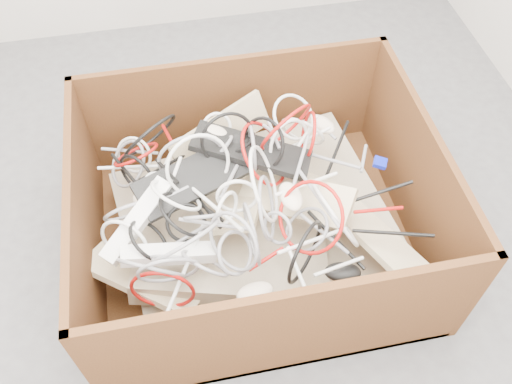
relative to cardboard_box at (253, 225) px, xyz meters
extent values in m
plane|color=#49484B|center=(-0.10, -0.02, -0.13)|extent=(3.00, 3.00, 0.00)
cube|color=#3D1F0F|center=(0.02, 0.00, -0.12)|extent=(1.19, 0.99, 0.03)
cube|color=#3D1F0F|center=(0.02, 0.48, 0.12)|extent=(1.19, 0.02, 0.51)
cube|color=#3D1F0F|center=(0.02, -0.48, 0.12)|extent=(1.19, 0.03, 0.51)
cube|color=#3D1F0F|center=(0.60, 0.00, 0.12)|extent=(0.02, 0.94, 0.51)
cube|color=#3D1F0F|center=(-0.57, 0.00, 0.12)|extent=(0.03, 0.94, 0.51)
cube|color=tan|center=(0.02, 0.02, -0.05)|extent=(1.05, 0.91, 0.19)
cube|color=tan|center=(-0.08, -0.05, 0.03)|extent=(0.75, 0.67, 0.20)
cube|color=beige|center=(-0.21, 0.09, 0.05)|extent=(0.42, 0.32, 0.14)
cube|color=beige|center=(0.24, 0.08, 0.05)|extent=(0.42, 0.32, 0.12)
cube|color=beige|center=(-0.02, -0.20, 0.06)|extent=(0.16, 0.41, 0.04)
cube|color=beige|center=(-0.40, -0.19, 0.08)|extent=(0.41, 0.35, 0.11)
cube|color=beige|center=(0.38, -0.21, 0.12)|extent=(0.28, 0.42, 0.12)
cube|color=beige|center=(-0.06, 0.29, 0.19)|extent=(0.40, 0.25, 0.18)
cube|color=beige|center=(-0.04, 0.02, 0.13)|extent=(0.26, 0.39, 0.21)
cube|color=beige|center=(0.14, -0.05, 0.19)|extent=(0.39, 0.36, 0.18)
cube|color=black|center=(0.02, 0.11, 0.28)|extent=(0.43, 0.30, 0.10)
cube|color=black|center=(-0.18, 0.04, 0.27)|extent=(0.43, 0.28, 0.06)
ellipsoid|color=beige|center=(-0.35, 0.08, 0.18)|extent=(0.13, 0.13, 0.04)
ellipsoid|color=beige|center=(0.31, 0.25, 0.21)|extent=(0.12, 0.13, 0.04)
ellipsoid|color=beige|center=(-0.06, -0.36, 0.17)|extent=(0.12, 0.08, 0.04)
ellipsoid|color=beige|center=(0.10, -0.12, 0.30)|extent=(0.08, 0.12, 0.04)
ellipsoid|color=beige|center=(-0.10, 0.21, 0.29)|extent=(0.13, 0.12, 0.04)
ellipsoid|color=black|center=(0.22, -0.34, 0.17)|extent=(0.13, 0.09, 0.04)
cube|color=white|center=(-0.38, -0.08, 0.25)|extent=(0.25, 0.26, 0.13)
cube|color=white|center=(-0.30, -0.20, 0.21)|extent=(0.29, 0.07, 0.10)
cube|color=#0B17AD|center=(0.46, 0.03, 0.21)|extent=(0.06, 0.06, 0.03)
torus|color=gray|center=(-0.30, -0.22, 0.22)|extent=(0.17, 0.08, 0.16)
torus|color=gray|center=(-0.20, -0.26, 0.23)|extent=(0.19, 0.14, 0.19)
torus|color=silver|center=(-0.25, -0.04, 0.30)|extent=(0.21, 0.20, 0.16)
torus|color=silver|center=(-0.30, 0.04, 0.25)|extent=(0.11, 0.14, 0.10)
torus|color=silver|center=(-0.17, 0.04, 0.33)|extent=(0.28, 0.12, 0.28)
torus|color=gray|center=(-0.18, -0.12, 0.27)|extent=(0.14, 0.10, 0.12)
torus|color=gray|center=(-0.04, -0.21, 0.26)|extent=(0.03, 0.28, 0.28)
torus|color=gray|center=(-0.11, -0.25, 0.30)|extent=(0.17, 0.23, 0.26)
torus|color=silver|center=(0.02, -0.08, 0.33)|extent=(0.11, 0.33, 0.32)
torus|color=black|center=(-0.06, 0.13, 0.34)|extent=(0.26, 0.10, 0.26)
torus|color=gray|center=(-0.41, 0.22, 0.18)|extent=(0.17, 0.23, 0.18)
torus|color=gray|center=(0.04, -0.19, 0.25)|extent=(0.10, 0.14, 0.13)
torus|color=black|center=(0.11, -0.29, 0.23)|extent=(0.21, 0.23, 0.30)
torus|color=gray|center=(0.07, 0.19, 0.26)|extent=(0.14, 0.12, 0.17)
torus|color=#A00E0B|center=(-0.33, -0.30, 0.17)|extent=(0.28, 0.08, 0.28)
torus|color=gray|center=(0.02, 0.10, 0.30)|extent=(0.02, 0.18, 0.18)
torus|color=black|center=(-0.38, 0.16, 0.19)|extent=(0.16, 0.18, 0.23)
torus|color=black|center=(-0.23, -0.11, 0.24)|extent=(0.14, 0.11, 0.11)
torus|color=gray|center=(-0.41, -0.01, 0.22)|extent=(0.19, 0.12, 0.16)
torus|color=gray|center=(-0.24, -0.21, 0.29)|extent=(0.27, 0.19, 0.27)
torus|color=black|center=(-0.32, 0.28, 0.25)|extent=(0.26, 0.25, 0.21)
torus|color=#A00E0B|center=(0.23, 0.15, 0.28)|extent=(0.07, 0.24, 0.24)
torus|color=black|center=(-0.01, 0.14, 0.29)|extent=(0.14, 0.14, 0.08)
torus|color=#A00E0B|center=(0.14, -0.22, 0.31)|extent=(0.24, 0.31, 0.23)
torus|color=black|center=(-0.35, -0.15, 0.23)|extent=(0.15, 0.21, 0.17)
torus|color=black|center=(-0.24, -0.10, 0.27)|extent=(0.16, 0.23, 0.18)
torus|color=silver|center=(0.20, 0.25, 0.27)|extent=(0.19, 0.21, 0.15)
torus|color=silver|center=(0.16, 0.13, 0.26)|extent=(0.23, 0.14, 0.25)
torus|color=silver|center=(-0.10, -0.13, 0.30)|extent=(0.12, 0.13, 0.16)
torus|color=gray|center=(-0.30, -0.28, 0.25)|extent=(0.25, 0.06, 0.24)
torus|color=silver|center=(-0.07, -0.09, 0.31)|extent=(0.19, 0.05, 0.19)
torus|color=#A00E0B|center=(-0.37, 0.23, 0.21)|extent=(0.23, 0.19, 0.16)
torus|color=gray|center=(-0.36, -0.24, 0.22)|extent=(0.27, 0.18, 0.25)
torus|color=gray|center=(-0.08, 0.14, 0.28)|extent=(0.10, 0.14, 0.12)
torus|color=#A00E0B|center=(0.14, 0.14, 0.34)|extent=(0.27, 0.17, 0.30)
torus|color=gray|center=(0.14, -0.20, 0.22)|extent=(0.19, 0.23, 0.14)
torus|color=black|center=(0.06, 0.10, 0.32)|extent=(0.18, 0.17, 0.20)
torus|color=silver|center=(0.23, -0.18, 0.24)|extent=(0.19, 0.33, 0.29)
torus|color=gray|center=(0.02, -0.15, 0.30)|extent=(0.09, 0.28, 0.28)
torus|color=silver|center=(-0.43, -0.12, 0.21)|extent=(0.20, 0.15, 0.23)
torus|color=silver|center=(-0.08, 0.26, 0.26)|extent=(0.15, 0.10, 0.13)
torus|color=gray|center=(-0.19, 0.12, 0.28)|extent=(0.32, 0.03, 0.32)
torus|color=gray|center=(-0.10, -0.26, 0.25)|extent=(0.15, 0.18, 0.14)
torus|color=silver|center=(-0.39, 0.28, 0.16)|extent=(0.16, 0.14, 0.13)
torus|color=#A00E0B|center=(0.06, 0.08, 0.29)|extent=(0.18, 0.29, 0.26)
torus|color=silver|center=(0.23, 0.22, 0.22)|extent=(0.20, 0.16, 0.24)
cylinder|color=gray|center=(0.18, -0.23, 0.23)|extent=(0.13, 0.17, 0.03)
cylinder|color=black|center=(0.22, -0.25, 0.21)|extent=(0.13, 0.23, 0.04)
cylinder|color=gray|center=(0.10, 0.16, 0.30)|extent=(0.03, 0.14, 0.04)
cylinder|color=silver|center=(0.19, 0.13, 0.25)|extent=(0.18, 0.19, 0.09)
cylinder|color=gray|center=(0.31, 0.25, 0.21)|extent=(0.09, 0.16, 0.03)
cylinder|color=black|center=(0.40, -0.26, 0.22)|extent=(0.24, 0.10, 0.04)
cylinder|color=black|center=(-0.17, -0.07, 0.25)|extent=(0.08, 0.19, 0.05)
cylinder|color=black|center=(-0.26, 0.17, 0.21)|extent=(0.21, 0.20, 0.10)
cylinder|color=gray|center=(-0.08, -0.02, 0.30)|extent=(0.09, 0.16, 0.06)
cylinder|color=black|center=(-0.41, 0.15, 0.22)|extent=(0.11, 0.20, 0.02)
cylinder|color=silver|center=(-0.29, 0.15, 0.20)|extent=(0.12, 0.23, 0.02)
cylinder|color=silver|center=(-0.25, -0.25, 0.21)|extent=(0.15, 0.27, 0.04)
cylinder|color=#A00E0B|center=(-0.18, 0.06, 0.28)|extent=(0.17, 0.04, 0.03)
cylinder|color=silver|center=(0.14, -0.26, 0.25)|extent=(0.24, 0.08, 0.04)
cylinder|color=silver|center=(0.16, -0.07, 0.29)|extent=(0.24, 0.10, 0.06)
cylinder|color=gray|center=(0.17, 0.02, 0.30)|extent=(0.11, 0.20, 0.04)
cylinder|color=black|center=(-0.27, 0.06, 0.30)|extent=(0.07, 0.14, 0.04)
cylinder|color=#A00E0B|center=(0.37, -0.19, 0.25)|extent=(0.17, 0.01, 0.03)
cylinder|color=silver|center=(0.21, 0.17, 0.22)|extent=(0.22, 0.04, 0.09)
cylinder|color=gray|center=(-0.28, -0.03, 0.27)|extent=(0.14, 0.07, 0.02)
cylinder|color=gray|center=(-0.40, 0.30, 0.17)|extent=(0.20, 0.04, 0.05)
cylinder|color=silver|center=(-0.25, 0.04, 0.29)|extent=(0.07, 0.12, 0.05)
cylinder|color=gray|center=(0.18, -0.15, 0.32)|extent=(0.07, 0.28, 0.07)
cylinder|color=gray|center=(-0.15, -0.17, 0.29)|extent=(0.22, 0.11, 0.04)
cylinder|color=black|center=(0.34, 0.13, 0.20)|extent=(0.15, 0.23, 0.04)
cylinder|color=silver|center=(-0.14, -0.12, 0.31)|extent=(0.14, 0.25, 0.09)
cylinder|color=black|center=(-0.20, -0.03, 0.25)|extent=(0.18, 0.18, 0.07)
cylinder|color=gray|center=(0.28, 0.05, 0.24)|extent=(0.17, 0.18, 0.09)
cylinder|color=silver|center=(0.20, -0.35, 0.22)|extent=(0.17, 0.05, 0.03)
cylinder|color=silver|center=(-0.39, 0.20, 0.19)|extent=(0.25, 0.04, 0.02)
cylinder|color=silver|center=(0.07, -0.34, 0.24)|extent=(0.04, 0.14, 0.06)
cylinder|color=#A00E0B|center=(-0.25, 0.26, 0.26)|extent=(0.04, 0.13, 0.05)
cylinder|color=black|center=(0.37, -0.11, 0.22)|extent=(0.29, 0.02, 0.10)
cylinder|color=#A00E0B|center=(-0.01, -0.29, 0.23)|extent=(0.12, 0.05, 0.05)
camera|label=1|loc=(-0.21, -1.12, 1.66)|focal=38.54mm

